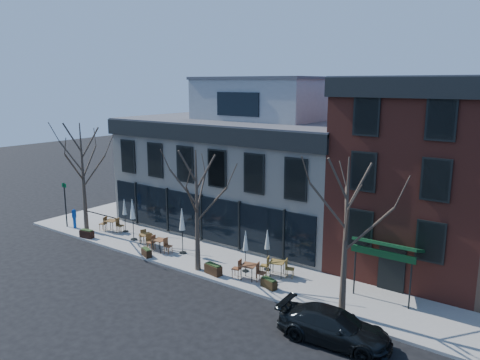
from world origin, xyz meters
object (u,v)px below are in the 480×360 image
Objects in this scene: call_box at (74,218)px; cafe_set_0 at (112,224)px; parked_sedan at (334,327)px; umbrella_0 at (124,209)px.

call_box reaches higher than cafe_set_0.
umbrella_0 is at bearing 72.11° from parked_sedan.
parked_sedan is 2.41× the size of cafe_set_0.
parked_sedan is at bearing -13.57° from umbrella_0.
call_box reaches higher than parked_sedan.
umbrella_0 is at bearing 34.29° from cafe_set_0.
call_box is (-22.40, 2.84, 0.23)m from parked_sedan.
call_box is at bearing -156.37° from umbrella_0.
parked_sedan is 3.29× the size of call_box.
call_box is 0.60× the size of umbrella_0.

